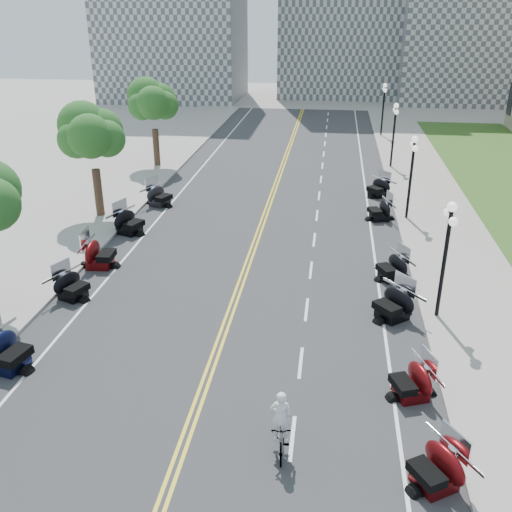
{
  "coord_description": "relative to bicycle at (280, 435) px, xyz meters",
  "views": [
    {
      "loc": [
        3.92,
        -17.53,
        12.02
      ],
      "look_at": [
        0.89,
        4.87,
        2.0
      ],
      "focal_mm": 40.0,
      "sensor_mm": 36.0,
      "label": 1
    }
  ],
  "objects": [
    {
      "name": "ground",
      "position": [
        -2.88,
        4.54,
        -0.57
      ],
      "size": [
        160.0,
        160.0,
        0.0
      ],
      "primitive_type": "plane",
      "color": "gray"
    },
    {
      "name": "lane_dash_12",
      "position": [
        0.32,
        28.54,
        -0.56
      ],
      "size": [
        0.12,
        2.0,
        0.0
      ],
      "primitive_type": "cube",
      "color": "white",
      "rests_on": "road"
    },
    {
      "name": "road",
      "position": [
        -2.88,
        14.54,
        -0.57
      ],
      "size": [
        16.0,
        90.0,
        0.01
      ],
      "primitive_type": "cube",
      "color": "#333335",
      "rests_on": "ground"
    },
    {
      "name": "lane_dash_8",
      "position": [
        0.32,
        12.54,
        -0.56
      ],
      "size": [
        0.12,
        2.0,
        0.0
      ],
      "primitive_type": "cube",
      "color": "white",
      "rests_on": "road"
    },
    {
      "name": "street_lamp_4",
      "position": [
        5.72,
        32.54,
        2.03
      ],
      "size": [
        0.5,
        1.2,
        4.9
      ],
      "primitive_type": null,
      "color": "black",
      "rests_on": "sidewalk_north"
    },
    {
      "name": "motorcycle_s_7",
      "position": [
        -10.11,
        11.54,
        0.2
      ],
      "size": [
        2.36,
        2.36,
        1.55
      ],
      "primitive_type": null,
      "rotation": [
        0.0,
        0.0,
        1.64
      ],
      "color": "#590A0C",
      "rests_on": "road"
    },
    {
      "name": "sidewalk_south",
      "position": [
        -13.38,
        14.54,
        -0.5
      ],
      "size": [
        5.0,
        90.0,
        0.15
      ],
      "primitive_type": "cube",
      "color": "#9E9991",
      "rests_on": "ground"
    },
    {
      "name": "lane_dash_11",
      "position": [
        0.32,
        24.54,
        -0.56
      ],
      "size": [
        0.12,
        2.0,
        0.0
      ],
      "primitive_type": "cube",
      "color": "white",
      "rests_on": "road"
    },
    {
      "name": "centerline_yellow_b",
      "position": [
        -2.76,
        14.54,
        -0.56
      ],
      "size": [
        0.12,
        90.0,
        0.0
      ],
      "primitive_type": "cube",
      "color": "yellow",
      "rests_on": "road"
    },
    {
      "name": "motorcycle_s_9",
      "position": [
        -9.89,
        21.12,
        0.15
      ],
      "size": [
        2.72,
        2.72,
        1.44
      ],
      "primitive_type": null,
      "rotation": [
        0.0,
        0.0,
        1.16
      ],
      "color": "black",
      "rests_on": "road"
    },
    {
      "name": "street_lamp_3",
      "position": [
        5.72,
        20.54,
        2.03
      ],
      "size": [
        0.5,
        1.2,
        4.9
      ],
      "primitive_type": null,
      "color": "black",
      "rests_on": "sidewalk_north"
    },
    {
      "name": "lane_dash_15",
      "position": [
        0.32,
        40.54,
        -0.56
      ],
      "size": [
        0.12,
        2.0,
        0.0
      ],
      "primitive_type": "cube",
      "color": "white",
      "rests_on": "road"
    },
    {
      "name": "edge_line_south",
      "position": [
        -9.28,
        14.54,
        -0.56
      ],
      "size": [
        0.12,
        90.0,
        0.0
      ],
      "primitive_type": "cube",
      "color": "white",
      "rests_on": "road"
    },
    {
      "name": "motorcycle_n_4",
      "position": [
        4.27,
        -0.78,
        0.1
      ],
      "size": [
        2.64,
        2.64,
        1.34
      ],
      "primitive_type": null,
      "rotation": [
        0.0,
        0.0,
        -1.01
      ],
      "color": "#590A0C",
      "rests_on": "road"
    },
    {
      "name": "tree_3",
      "position": [
        -12.88,
        18.54,
        4.18
      ],
      "size": [
        4.8,
        4.8,
        9.2
      ],
      "primitive_type": null,
      "color": "#235619",
      "rests_on": "sidewalk_south"
    },
    {
      "name": "tree_4",
      "position": [
        -12.88,
        30.54,
        4.18
      ],
      "size": [
        4.8,
        4.8,
        9.2
      ],
      "primitive_type": null,
      "color": "#235619",
      "rests_on": "sidewalk_south"
    },
    {
      "name": "motorcycle_n_9",
      "position": [
        4.09,
        20.3,
        0.12
      ],
      "size": [
        2.43,
        2.43,
        1.38
      ],
      "primitive_type": null,
      "rotation": [
        0.0,
        0.0,
        -1.3
      ],
      "color": "black",
      "rests_on": "road"
    },
    {
      "name": "lane_dash_19",
      "position": [
        0.32,
        56.54,
        -0.56
      ],
      "size": [
        0.12,
        2.0,
        0.0
      ],
      "primitive_type": "cube",
      "color": "white",
      "rests_on": "road"
    },
    {
      "name": "lane_dash_10",
      "position": [
        0.32,
        20.54,
        -0.56
      ],
      "size": [
        0.12,
        2.0,
        0.0
      ],
      "primitive_type": "cube",
      "color": "white",
      "rests_on": "road"
    },
    {
      "name": "street_lamp_5",
      "position": [
        5.72,
        44.54,
        2.03
      ],
      "size": [
        0.5,
        1.2,
        4.9
      ],
      "primitive_type": null,
      "color": "black",
      "rests_on": "sidewalk_north"
    },
    {
      "name": "motorcycle_n_5",
      "position": [
        4.06,
        3.08,
        0.09
      ],
      "size": [
        2.45,
        2.45,
        1.33
      ],
      "primitive_type": null,
      "rotation": [
        0.0,
        0.0,
        -1.21
      ],
      "color": "#590A0C",
      "rests_on": "road"
    },
    {
      "name": "lane_dash_7",
      "position": [
        0.32,
        8.54,
        -0.56
      ],
      "size": [
        0.12,
        2.0,
        0.0
      ],
      "primitive_type": "cube",
      "color": "white",
      "rests_on": "road"
    },
    {
      "name": "lane_dash_17",
      "position": [
        0.32,
        48.54,
        -0.56
      ],
      "size": [
        0.12,
        2.0,
        0.0
      ],
      "primitive_type": "cube",
      "color": "white",
      "rests_on": "road"
    },
    {
      "name": "motorcycle_n_10",
      "position": [
        4.27,
        24.98,
        0.11
      ],
      "size": [
        2.75,
        2.75,
        1.36
      ],
      "primitive_type": null,
      "rotation": [
        0.0,
        0.0,
        -0.82
      ],
      "color": "black",
      "rests_on": "road"
    },
    {
      "name": "motorcycle_s_6",
      "position": [
        -10.06,
        8.21,
        0.1
      ],
      "size": [
        2.5,
        2.5,
        1.35
      ],
      "primitive_type": null,
      "rotation": [
        0.0,
        0.0,
        1.2
      ],
      "color": "black",
      "rests_on": "road"
    },
    {
      "name": "lane_dash_13",
      "position": [
        0.32,
        32.54,
        -0.56
      ],
      "size": [
        0.12,
        2.0,
        0.0
      ],
      "primitive_type": "cube",
      "color": "white",
      "rests_on": "road"
    },
    {
      "name": "street_lamp_2",
      "position": [
        5.72,
        8.54,
        2.03
      ],
      "size": [
        0.5,
        1.2,
        4.9
      ],
      "primitive_type": null,
      "color": "black",
      "rests_on": "sidewalk_north"
    },
    {
      "name": "distant_block_c",
      "position": [
        19.12,
        69.54,
        10.43
      ],
      "size": [
        20.0,
        14.0,
        22.0
      ],
      "primitive_type": "cube",
      "color": "gray",
      "rests_on": "ground"
    },
    {
      "name": "lane_dash_18",
      "position": [
        0.32,
        52.54,
        -0.56
      ],
      "size": [
        0.12,
        2.0,
        0.0
      ],
      "primitive_type": "cube",
      "color": "white",
      "rests_on": "road"
    },
    {
      "name": "bicycle",
      "position": [
        0.0,
        0.0,
        0.0
      ],
      "size": [
        0.76,
        1.96,
        1.15
      ],
      "primitive_type": "imported",
      "rotation": [
        0.0,
        0.0,
        0.12
      ],
      "color": "#A51414",
      "rests_on": "road"
    },
    {
      "name": "lane_dash_9",
      "position": [
        0.32,
        16.54,
        -0.56
      ],
      "size": [
        0.12,
        2.0,
        0.0
      ],
      "primitive_type": "cube",
      "color": "white",
      "rests_on": "road"
    },
    {
      "name": "lane_dash_6",
      "position": [
        0.32,
        4.54,
        -0.56
      ],
      "size": [
        0.12,
        2.0,
        0.0
      ],
      "primitive_type": "cube",
      "color": "white",
      "rests_on": "road"
    },
    {
      "name": "motorcycle_n_6",
      "position": [
        3.88,
        8.3,
        0.16
      ],
      "size": [
        2.96,
        2.96,
        1.47
      ],
      "primitive_type": null,
      "rotation": [
        0.0,
        0.0,
        -0.87
      ],
      "color": "black",
      "rests_on": "road"
    },
    {
      "name": "sidewalk_north",
      "position": [
        7.62,
        14.54,
        -0.5
      ],
      "size": [
        5.0,
        90.0,
        0.15
      ],
      "primitive_type": "cube",
      "color": "#9E9991",
      "rests_on": "ground"
    },
    {
      "name": "lane_dash_14",
      "position": [
        0.32,
        36.54,
        -0.56
      ],
      "size": [
        0.12,
        2.0,
        0.0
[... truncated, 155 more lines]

